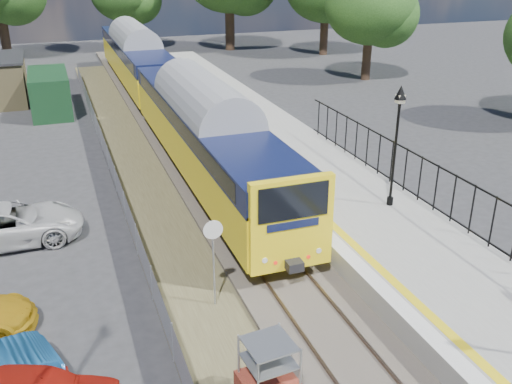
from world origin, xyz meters
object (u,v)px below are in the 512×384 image
brick_plinth (269,379)px  train (161,83)px  speed_sign (213,249)px  car_white (7,225)px  victorian_lamp_north (398,118)px

brick_plinth → train: bearing=84.3°
train → brick_plinth: train is taller
brick_plinth → speed_sign: speed_sign is taller
car_white → victorian_lamp_north: bearing=-105.6°
victorian_lamp_north → brick_plinth: (-7.80, -7.47, -3.35)m
victorian_lamp_north → speed_sign: size_ratio=1.60×
victorian_lamp_north → brick_plinth: bearing=-136.2°
victorian_lamp_north → car_white: bearing=166.0°
train → car_white: 16.55m
brick_plinth → car_white: 12.43m
speed_sign → car_white: 8.83m
brick_plinth → speed_sign: 4.61m
brick_plinth → victorian_lamp_north: bearing=43.8°
brick_plinth → car_white: brick_plinth is taller
train → speed_sign: size_ratio=14.20×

